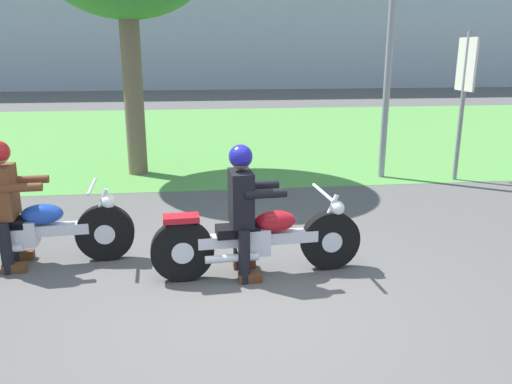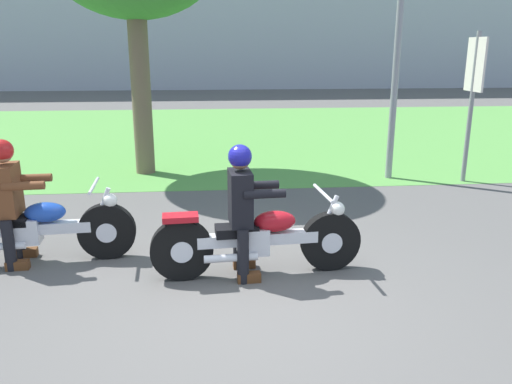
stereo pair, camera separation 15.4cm
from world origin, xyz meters
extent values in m
plane|color=#565451|center=(0.00, 0.00, 0.00)|extent=(120.00, 120.00, 0.00)
cube|color=#549342|center=(0.00, 9.99, 0.00)|extent=(60.00, 12.00, 0.01)
cylinder|color=black|center=(1.00, 0.68, 0.32)|extent=(0.65, 0.16, 0.64)
cylinder|color=silver|center=(1.00, 0.68, 0.32)|extent=(0.23, 0.16, 0.23)
cylinder|color=black|center=(-0.58, 0.57, 0.32)|extent=(0.65, 0.16, 0.64)
cylinder|color=silver|center=(-0.58, 0.57, 0.32)|extent=(0.23, 0.16, 0.23)
cube|color=silver|center=(0.21, 0.62, 0.40)|extent=(1.27, 0.23, 0.12)
cube|color=silver|center=(0.16, 0.62, 0.38)|extent=(0.34, 0.26, 0.28)
ellipsoid|color=#B2141E|center=(0.39, 0.64, 0.58)|extent=(0.46, 0.27, 0.22)
cube|color=black|center=(-0.01, 0.61, 0.50)|extent=(0.46, 0.27, 0.10)
cube|color=#B2141E|center=(-0.58, 0.57, 0.67)|extent=(0.37, 0.22, 0.06)
cylinder|color=silver|center=(0.95, 0.68, 0.57)|extent=(0.26, 0.07, 0.53)
cylinder|color=silver|center=(0.90, 0.67, 0.86)|extent=(0.08, 0.66, 0.04)
sphere|color=white|center=(1.06, 0.68, 0.68)|extent=(0.16, 0.16, 0.16)
cylinder|color=silver|center=(-0.08, 0.46, 0.26)|extent=(0.55, 0.12, 0.08)
cylinder|color=black|center=(0.02, 0.79, 0.29)|extent=(0.12, 0.12, 0.57)
cube|color=#593319|center=(0.08, 0.79, 0.05)|extent=(0.25, 0.12, 0.10)
cylinder|color=black|center=(0.05, 0.43, 0.29)|extent=(0.12, 0.12, 0.57)
cube|color=#593319|center=(0.11, 0.44, 0.05)|extent=(0.25, 0.12, 0.10)
cube|color=black|center=(0.03, 0.61, 0.85)|extent=(0.25, 0.39, 0.56)
cylinder|color=black|center=(0.24, 0.80, 0.93)|extent=(0.43, 0.12, 0.09)
cylinder|color=black|center=(0.26, 0.46, 0.93)|extent=(0.43, 0.12, 0.09)
sphere|color=#996B4C|center=(0.03, 0.61, 1.25)|extent=(0.20, 0.20, 0.20)
sphere|color=navy|center=(0.03, 0.61, 1.28)|extent=(0.24, 0.24, 0.24)
cylinder|color=black|center=(-1.45, 1.21, 0.32)|extent=(0.65, 0.16, 0.64)
cylinder|color=silver|center=(-1.45, 1.21, 0.32)|extent=(0.23, 0.16, 0.22)
cube|color=silver|center=(-2.27, 1.16, 0.40)|extent=(1.32, 0.23, 0.12)
cube|color=silver|center=(-2.32, 1.15, 0.38)|extent=(0.34, 0.26, 0.28)
ellipsoid|color=#1E47B2|center=(-2.09, 1.17, 0.58)|extent=(0.46, 0.27, 0.22)
cube|color=black|center=(-2.49, 1.14, 0.50)|extent=(0.46, 0.27, 0.10)
cylinder|color=silver|center=(-1.50, 1.21, 0.57)|extent=(0.26, 0.07, 0.53)
cylinder|color=silver|center=(-1.55, 1.21, 0.86)|extent=(0.08, 0.66, 0.04)
sphere|color=white|center=(-1.39, 1.22, 0.68)|extent=(0.16, 0.16, 0.16)
cylinder|color=black|center=(-2.46, 1.32, 0.29)|extent=(0.12, 0.12, 0.57)
cube|color=#593319|center=(-2.40, 1.33, 0.05)|extent=(0.25, 0.12, 0.10)
cylinder|color=black|center=(-2.43, 0.96, 0.29)|extent=(0.12, 0.12, 0.57)
cube|color=#593319|center=(-2.37, 0.97, 0.05)|extent=(0.25, 0.12, 0.10)
cube|color=brown|center=(-2.45, 1.14, 0.85)|extent=(0.25, 0.39, 0.56)
cylinder|color=brown|center=(-2.24, 1.33, 0.93)|extent=(0.43, 0.12, 0.09)
cylinder|color=brown|center=(-2.21, 0.99, 0.93)|extent=(0.43, 0.12, 0.09)
sphere|color=tan|center=(-2.45, 1.14, 1.25)|extent=(0.20, 0.20, 0.20)
sphere|color=#B21919|center=(-2.45, 1.14, 1.28)|extent=(0.24, 0.24, 0.24)
cylinder|color=brown|center=(-1.51, 5.41, 1.48)|extent=(0.36, 0.36, 2.96)
cylinder|color=gray|center=(3.02, 4.58, 2.81)|extent=(0.12, 0.12, 5.61)
cylinder|color=gray|center=(4.28, 4.21, 1.30)|extent=(0.08, 0.08, 2.60)
cube|color=silver|center=(4.28, 4.21, 2.05)|extent=(0.04, 0.60, 0.90)
camera|label=1|loc=(-0.41, -4.33, 2.32)|focal=35.79mm
camera|label=2|loc=(-0.26, -4.35, 2.32)|focal=35.79mm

